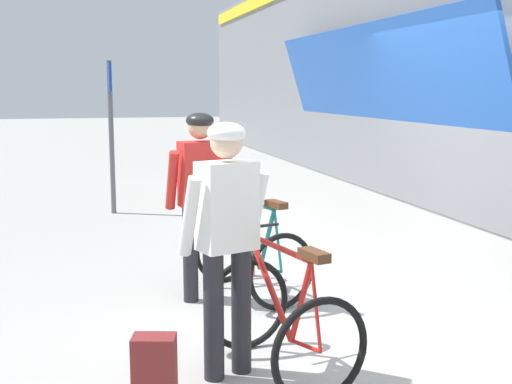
{
  "coord_description": "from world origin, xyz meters",
  "views": [
    {
      "loc": [
        -1.7,
        -4.7,
        1.99
      ],
      "look_at": [
        -0.19,
        0.97,
        1.05
      ],
      "focal_mm": 46.07,
      "sensor_mm": 36.0,
      "label": 1
    }
  ],
  "objects_px": {
    "bicycle_far_teal": "(252,255)",
    "platform_sign_post": "(110,111)",
    "cyclist_far_in_red": "(201,190)",
    "cyclist_near_in_white": "(227,227)",
    "bicycle_near_red": "(281,320)",
    "water_bottle_near_the_bikes": "(251,265)",
    "backpack_on_platform": "(154,365)"
  },
  "relations": [
    {
      "from": "bicycle_far_teal",
      "to": "backpack_on_platform",
      "type": "distance_m",
      "value": 2.18
    },
    {
      "from": "water_bottle_near_the_bikes",
      "to": "backpack_on_platform",
      "type": "bearing_deg",
      "value": -117.45
    },
    {
      "from": "cyclist_near_in_white",
      "to": "bicycle_near_red",
      "type": "xyz_separation_m",
      "value": [
        0.36,
        -0.09,
        -0.65
      ]
    },
    {
      "from": "water_bottle_near_the_bikes",
      "to": "platform_sign_post",
      "type": "relative_size",
      "value": 0.1
    },
    {
      "from": "water_bottle_near_the_bikes",
      "to": "cyclist_near_in_white",
      "type": "bearing_deg",
      "value": -108.31
    },
    {
      "from": "cyclist_far_in_red",
      "to": "bicycle_far_teal",
      "type": "relative_size",
      "value": 1.43
    },
    {
      "from": "cyclist_far_in_red",
      "to": "water_bottle_near_the_bikes",
      "type": "xyz_separation_m",
      "value": [
        0.65,
        0.64,
        -0.94
      ]
    },
    {
      "from": "cyclist_near_in_white",
      "to": "bicycle_far_teal",
      "type": "height_order",
      "value": "cyclist_near_in_white"
    },
    {
      "from": "bicycle_near_red",
      "to": "bicycle_far_teal",
      "type": "distance_m",
      "value": 1.79
    },
    {
      "from": "backpack_on_platform",
      "to": "water_bottle_near_the_bikes",
      "type": "bearing_deg",
      "value": 77.92
    },
    {
      "from": "bicycle_far_teal",
      "to": "cyclist_far_in_red",
      "type": "bearing_deg",
      "value": -179.45
    },
    {
      "from": "cyclist_near_in_white",
      "to": "backpack_on_platform",
      "type": "height_order",
      "value": "cyclist_near_in_white"
    },
    {
      "from": "cyclist_near_in_white",
      "to": "bicycle_far_teal",
      "type": "relative_size",
      "value": 1.43
    },
    {
      "from": "bicycle_far_teal",
      "to": "water_bottle_near_the_bikes",
      "type": "height_order",
      "value": "bicycle_far_teal"
    },
    {
      "from": "cyclist_near_in_white",
      "to": "bicycle_far_teal",
      "type": "bearing_deg",
      "value": 69.98
    },
    {
      "from": "bicycle_near_red",
      "to": "bicycle_far_teal",
      "type": "height_order",
      "value": "same"
    },
    {
      "from": "cyclist_near_in_white",
      "to": "platform_sign_post",
      "type": "xyz_separation_m",
      "value": [
        -0.47,
        6.32,
        0.57
      ]
    },
    {
      "from": "bicycle_near_red",
      "to": "water_bottle_near_the_bikes",
      "type": "bearing_deg",
      "value": 80.32
    },
    {
      "from": "cyclist_near_in_white",
      "to": "bicycle_near_red",
      "type": "height_order",
      "value": "cyclist_near_in_white"
    },
    {
      "from": "water_bottle_near_the_bikes",
      "to": "bicycle_near_red",
      "type": "bearing_deg",
      "value": -99.68
    },
    {
      "from": "cyclist_near_in_white",
      "to": "water_bottle_near_the_bikes",
      "type": "height_order",
      "value": "cyclist_near_in_white"
    },
    {
      "from": "cyclist_far_in_red",
      "to": "cyclist_near_in_white",
      "type": "bearing_deg",
      "value": -94.12
    },
    {
      "from": "bicycle_far_teal",
      "to": "platform_sign_post",
      "type": "relative_size",
      "value": 0.51
    },
    {
      "from": "cyclist_near_in_white",
      "to": "platform_sign_post",
      "type": "distance_m",
      "value": 6.37
    },
    {
      "from": "bicycle_near_red",
      "to": "platform_sign_post",
      "type": "distance_m",
      "value": 6.59
    },
    {
      "from": "water_bottle_near_the_bikes",
      "to": "cyclist_far_in_red",
      "type": "bearing_deg",
      "value": -135.15
    },
    {
      "from": "cyclist_far_in_red",
      "to": "backpack_on_platform",
      "type": "distance_m",
      "value": 2.14
    },
    {
      "from": "backpack_on_platform",
      "to": "cyclist_near_in_white",
      "type": "bearing_deg",
      "value": 33.38
    },
    {
      "from": "cyclist_near_in_white",
      "to": "water_bottle_near_the_bikes",
      "type": "relative_size",
      "value": 7.47
    },
    {
      "from": "cyclist_far_in_red",
      "to": "platform_sign_post",
      "type": "distance_m",
      "value": 4.72
    },
    {
      "from": "cyclist_near_in_white",
      "to": "platform_sign_post",
      "type": "height_order",
      "value": "platform_sign_post"
    },
    {
      "from": "cyclist_far_in_red",
      "to": "bicycle_near_red",
      "type": "xyz_separation_m",
      "value": [
        0.24,
        -1.77,
        -0.65
      ]
    }
  ]
}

